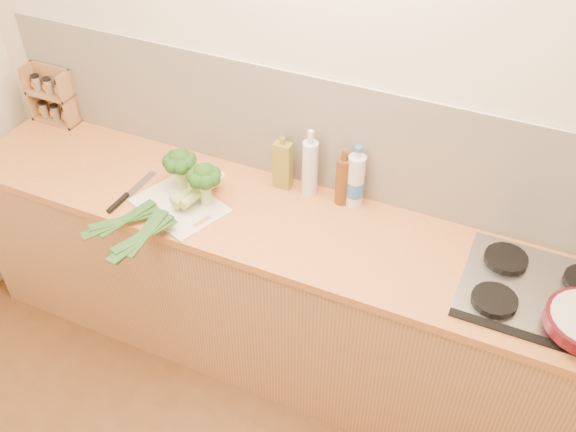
% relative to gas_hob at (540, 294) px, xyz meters
% --- Properties ---
extents(room_shell, '(3.50, 3.50, 3.50)m').
position_rel_gas_hob_xyz_m(room_shell, '(-1.02, 0.29, 0.26)').
color(room_shell, beige).
rests_on(room_shell, ground).
extents(counter, '(3.20, 0.62, 0.90)m').
position_rel_gas_hob_xyz_m(counter, '(-1.02, 0.00, -0.46)').
color(counter, '#BA814D').
rests_on(counter, ground).
extents(gas_hob, '(0.58, 0.50, 0.04)m').
position_rel_gas_hob_xyz_m(gas_hob, '(0.00, 0.00, 0.00)').
color(gas_hob, silver).
rests_on(gas_hob, counter).
extents(chopping_board, '(0.46, 0.40, 0.01)m').
position_rel_gas_hob_xyz_m(chopping_board, '(-1.51, -0.11, -0.01)').
color(chopping_board, beige).
rests_on(chopping_board, counter).
extents(broccoli_left, '(0.15, 0.15, 0.21)m').
position_rel_gas_hob_xyz_m(broccoli_left, '(-1.56, 0.00, 0.14)').
color(broccoli_left, '#B2CA76').
rests_on(broccoli_left, chopping_board).
extents(broccoli_right, '(0.15, 0.15, 0.21)m').
position_rel_gas_hob_xyz_m(broccoli_right, '(-1.41, -0.05, 0.14)').
color(broccoli_right, '#B2CA76').
rests_on(broccoli_right, chopping_board).
extents(leek_front, '(0.36, 0.58, 0.04)m').
position_rel_gas_hob_xyz_m(leek_front, '(-1.55, -0.13, 0.02)').
color(leek_front, white).
rests_on(leek_front, chopping_board).
extents(leek_mid, '(0.12, 0.62, 0.04)m').
position_rel_gas_hob_xyz_m(leek_mid, '(-1.50, -0.18, 0.04)').
color(leek_mid, white).
rests_on(leek_mid, chopping_board).
extents(leek_back, '(0.17, 0.68, 0.04)m').
position_rel_gas_hob_xyz_m(leek_back, '(-1.45, -0.16, 0.06)').
color(leek_back, white).
rests_on(leek_back, chopping_board).
extents(chefs_knife, '(0.04, 0.34, 0.02)m').
position_rel_gas_hob_xyz_m(chefs_knife, '(-1.76, -0.17, -0.00)').
color(chefs_knife, silver).
rests_on(chefs_knife, counter).
extents(spice_rack, '(0.25, 0.10, 0.30)m').
position_rel_gas_hob_xyz_m(spice_rack, '(-2.47, 0.25, 0.12)').
color(spice_rack, '#A46E46').
rests_on(spice_rack, counter).
extents(oil_tin, '(0.08, 0.05, 0.26)m').
position_rel_gas_hob_xyz_m(oil_tin, '(-1.16, 0.22, 0.10)').
color(oil_tin, olive).
rests_on(oil_tin, counter).
extents(glass_bottle, '(0.07, 0.07, 0.33)m').
position_rel_gas_hob_xyz_m(glass_bottle, '(-1.03, 0.22, 0.12)').
color(glass_bottle, silver).
rests_on(glass_bottle, counter).
extents(amber_bottle, '(0.06, 0.06, 0.28)m').
position_rel_gas_hob_xyz_m(amber_bottle, '(-0.88, 0.22, 0.10)').
color(amber_bottle, '#5E3211').
rests_on(amber_bottle, counter).
extents(water_bottle, '(0.08, 0.08, 0.28)m').
position_rel_gas_hob_xyz_m(water_bottle, '(-0.82, 0.23, 0.10)').
color(water_bottle, silver).
rests_on(water_bottle, counter).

